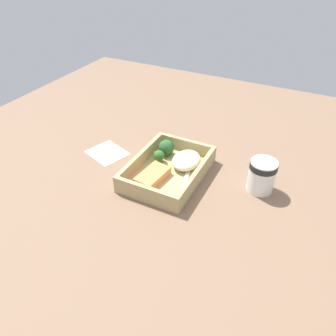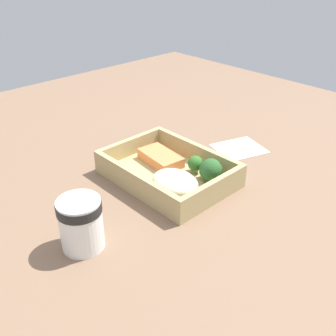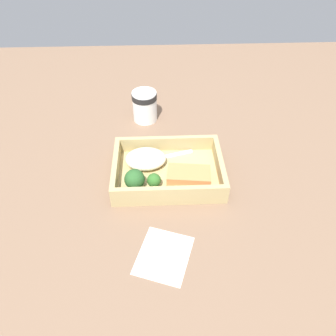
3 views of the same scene
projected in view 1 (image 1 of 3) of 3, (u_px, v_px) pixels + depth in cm
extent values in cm
cube|color=brown|center=(168.00, 178.00, 95.00)|extent=(160.00, 160.00, 2.00)
cube|color=tan|center=(168.00, 174.00, 94.05)|extent=(26.43, 19.13, 1.20)
cube|color=tan|center=(197.00, 175.00, 89.27)|extent=(26.43, 1.20, 3.95)
cube|color=tan|center=(141.00, 159.00, 95.78)|extent=(26.43, 1.20, 3.95)
cube|color=tan|center=(146.00, 193.00, 83.47)|extent=(1.20, 16.73, 3.95)
cube|color=tan|center=(186.00, 145.00, 101.58)|extent=(1.20, 16.73, 3.95)
cube|color=#EB844C|center=(153.00, 176.00, 90.38)|extent=(10.87, 6.86, 2.26)
ellipsoid|color=beige|center=(186.00, 160.00, 95.33)|extent=(10.21, 7.98, 3.66)
cylinder|color=#7D9C5C|center=(166.00, 153.00, 100.66)|extent=(1.81, 1.81, 1.23)
sphere|color=#2A5928|center=(166.00, 148.00, 99.51)|extent=(4.77, 4.77, 4.77)
cylinder|color=#74985E|center=(159.00, 160.00, 97.51)|extent=(1.25, 1.25, 1.31)
sphere|color=#326726|center=(159.00, 156.00, 96.58)|extent=(3.29, 3.29, 3.29)
cube|color=silver|center=(186.00, 179.00, 90.89)|extent=(12.24, 4.40, 0.44)
cube|color=silver|center=(190.00, 163.00, 97.13)|extent=(3.87, 3.03, 0.44)
cylinder|color=white|center=(262.00, 176.00, 86.83)|extent=(7.07, 7.07, 9.08)
cylinder|color=black|center=(264.00, 166.00, 84.86)|extent=(7.29, 7.29, 1.63)
cube|color=white|center=(107.00, 153.00, 103.77)|extent=(12.99, 14.02, 0.24)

